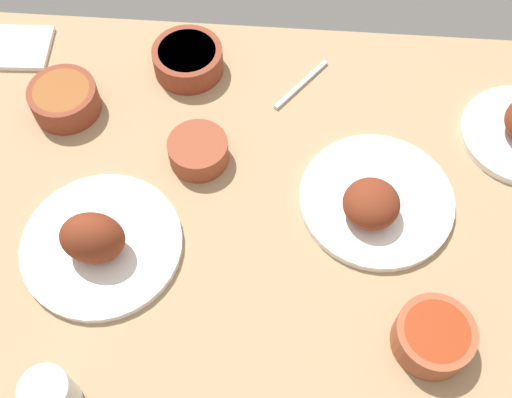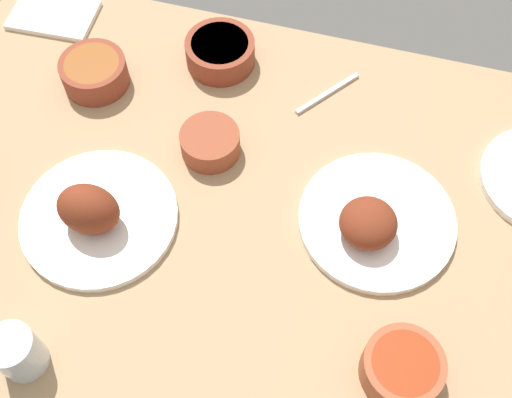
{
  "view_description": "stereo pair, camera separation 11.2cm",
  "coord_description": "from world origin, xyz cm",
  "px_view_note": "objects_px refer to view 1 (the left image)",
  "views": [
    {
      "loc": [
        4.37,
        -57.42,
        105.89
      ],
      "look_at": [
        0.0,
        0.0,
        6.0
      ],
      "focal_mm": 44.47,
      "sensor_mm": 36.0,
      "label": 1
    },
    {
      "loc": [
        15.4,
        -55.49,
        105.89
      ],
      "look_at": [
        0.0,
        0.0,
        6.0
      ],
      "focal_mm": 44.47,
      "sensor_mm": 36.0,
      "label": 2
    }
  ],
  "objects_px": {
    "bowl_pasta": "(188,59)",
    "fork_loose": "(301,84)",
    "bowl_soup": "(64,99)",
    "folded_napkin": "(7,47)",
    "bowl_sauce": "(433,336)",
    "plate_near_viewer": "(375,201)",
    "bowl_cream": "(198,150)",
    "water_tumbler": "(51,396)",
    "plate_far_side": "(98,242)"
  },
  "relations": [
    {
      "from": "fork_loose",
      "to": "bowl_pasta",
      "type": "bearing_deg",
      "value": -59.4
    },
    {
      "from": "plate_near_viewer",
      "to": "plate_far_side",
      "type": "bearing_deg",
      "value": -165.7
    },
    {
      "from": "folded_napkin",
      "to": "bowl_soup",
      "type": "bearing_deg",
      "value": -41.88
    },
    {
      "from": "bowl_soup",
      "to": "bowl_sauce",
      "type": "bearing_deg",
      "value": -31.73
    },
    {
      "from": "folded_napkin",
      "to": "fork_loose",
      "type": "bearing_deg",
      "value": -4.77
    },
    {
      "from": "bowl_cream",
      "to": "plate_far_side",
      "type": "bearing_deg",
      "value": -125.97
    },
    {
      "from": "plate_far_side",
      "to": "water_tumbler",
      "type": "xyz_separation_m",
      "value": [
        -0.01,
        -0.27,
        0.02
      ]
    },
    {
      "from": "bowl_pasta",
      "to": "bowl_sauce",
      "type": "xyz_separation_m",
      "value": [
        0.47,
        -0.56,
        0.0
      ]
    },
    {
      "from": "plate_near_viewer",
      "to": "bowl_pasta",
      "type": "relative_size",
      "value": 1.97
    },
    {
      "from": "bowl_cream",
      "to": "water_tumbler",
      "type": "distance_m",
      "value": 0.5
    },
    {
      "from": "plate_near_viewer",
      "to": "bowl_pasta",
      "type": "height_order",
      "value": "plate_near_viewer"
    },
    {
      "from": "water_tumbler",
      "to": "fork_loose",
      "type": "relative_size",
      "value": 0.57
    },
    {
      "from": "water_tumbler",
      "to": "plate_near_viewer",
      "type": "bearing_deg",
      "value": 38.21
    },
    {
      "from": "bowl_soup",
      "to": "water_tumbler",
      "type": "distance_m",
      "value": 0.58
    },
    {
      "from": "plate_near_viewer",
      "to": "bowl_pasta",
      "type": "distance_m",
      "value": 0.49
    },
    {
      "from": "bowl_pasta",
      "to": "fork_loose",
      "type": "xyz_separation_m",
      "value": [
        0.24,
        -0.03,
        -0.03
      ]
    },
    {
      "from": "bowl_sauce",
      "to": "bowl_soup",
      "type": "height_order",
      "value": "bowl_sauce"
    },
    {
      "from": "bowl_cream",
      "to": "bowl_sauce",
      "type": "xyz_separation_m",
      "value": [
        0.42,
        -0.33,
        0.0
      ]
    },
    {
      "from": "water_tumbler",
      "to": "folded_napkin",
      "type": "bearing_deg",
      "value": 111.31
    },
    {
      "from": "plate_far_side",
      "to": "bowl_sauce",
      "type": "bearing_deg",
      "value": -12.49
    },
    {
      "from": "bowl_soup",
      "to": "fork_loose",
      "type": "height_order",
      "value": "bowl_soup"
    },
    {
      "from": "folded_napkin",
      "to": "plate_far_side",
      "type": "bearing_deg",
      "value": -56.99
    },
    {
      "from": "plate_near_viewer",
      "to": "folded_napkin",
      "type": "bearing_deg",
      "value": 156.86
    },
    {
      "from": "fork_loose",
      "to": "bowl_soup",
      "type": "bearing_deg",
      "value": -41.21
    },
    {
      "from": "bowl_cream",
      "to": "bowl_sauce",
      "type": "distance_m",
      "value": 0.54
    },
    {
      "from": "bowl_soup",
      "to": "fork_loose",
      "type": "distance_m",
      "value": 0.48
    },
    {
      "from": "bowl_cream",
      "to": "folded_napkin",
      "type": "bearing_deg",
      "value": 150.8
    },
    {
      "from": "bowl_pasta",
      "to": "fork_loose",
      "type": "height_order",
      "value": "bowl_pasta"
    },
    {
      "from": "plate_near_viewer",
      "to": "plate_far_side",
      "type": "xyz_separation_m",
      "value": [
        -0.48,
        -0.12,
        0.01
      ]
    },
    {
      "from": "plate_near_viewer",
      "to": "fork_loose",
      "type": "xyz_separation_m",
      "value": [
        -0.14,
        0.28,
        -0.02
      ]
    },
    {
      "from": "plate_far_side",
      "to": "bowl_soup",
      "type": "bearing_deg",
      "value": 112.96
    },
    {
      "from": "bowl_cream",
      "to": "fork_loose",
      "type": "bearing_deg",
      "value": 46.01
    },
    {
      "from": "bowl_pasta",
      "to": "water_tumbler",
      "type": "distance_m",
      "value": 0.71
    },
    {
      "from": "bowl_soup",
      "to": "folded_napkin",
      "type": "xyz_separation_m",
      "value": [
        -0.17,
        0.15,
        -0.03
      ]
    },
    {
      "from": "water_tumbler",
      "to": "fork_loose",
      "type": "distance_m",
      "value": 0.76
    },
    {
      "from": "bowl_sauce",
      "to": "water_tumbler",
      "type": "distance_m",
      "value": 0.6
    },
    {
      "from": "bowl_sauce",
      "to": "water_tumbler",
      "type": "relative_size",
      "value": 1.37
    },
    {
      "from": "plate_near_viewer",
      "to": "bowl_soup",
      "type": "relative_size",
      "value": 2.11
    },
    {
      "from": "plate_far_side",
      "to": "folded_napkin",
      "type": "height_order",
      "value": "plate_far_side"
    },
    {
      "from": "bowl_cream",
      "to": "water_tumbler",
      "type": "relative_size",
      "value": 1.22
    },
    {
      "from": "plate_far_side",
      "to": "water_tumbler",
      "type": "bearing_deg",
      "value": -92.97
    },
    {
      "from": "plate_near_viewer",
      "to": "water_tumbler",
      "type": "distance_m",
      "value": 0.63
    },
    {
      "from": "bowl_pasta",
      "to": "bowl_sauce",
      "type": "relative_size",
      "value": 1.13
    },
    {
      "from": "bowl_sauce",
      "to": "plate_near_viewer",
      "type": "bearing_deg",
      "value": 109.47
    },
    {
      "from": "bowl_sauce",
      "to": "bowl_soup",
      "type": "distance_m",
      "value": 0.82
    },
    {
      "from": "bowl_pasta",
      "to": "fork_loose",
      "type": "bearing_deg",
      "value": -6.63
    },
    {
      "from": "bowl_cream",
      "to": "bowl_soup",
      "type": "relative_size",
      "value": 0.85
    },
    {
      "from": "bowl_soup",
      "to": "folded_napkin",
      "type": "height_order",
      "value": "bowl_soup"
    },
    {
      "from": "bowl_soup",
      "to": "bowl_pasta",
      "type": "bearing_deg",
      "value": 28.13
    },
    {
      "from": "bowl_sauce",
      "to": "bowl_pasta",
      "type": "bearing_deg",
      "value": 130.14
    }
  ]
}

